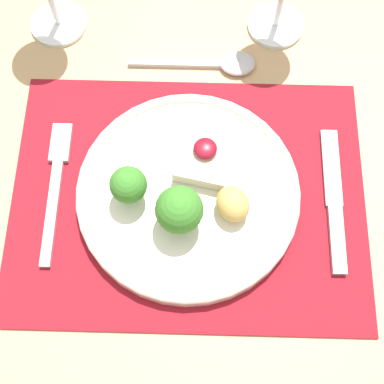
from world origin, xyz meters
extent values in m
plane|color=brown|center=(0.00, 0.00, 0.00)|extent=(8.00, 8.00, 0.00)
cube|color=tan|center=(0.00, 0.00, 0.76)|extent=(1.20, 1.25, 0.03)
cube|color=maroon|center=(0.00, 0.00, 0.78)|extent=(0.42, 0.32, 0.00)
cylinder|color=silver|center=(0.00, 0.00, 0.79)|extent=(0.26, 0.26, 0.02)
torus|color=silver|center=(0.00, 0.00, 0.79)|extent=(0.26, 0.26, 0.01)
cube|color=beige|center=(0.02, 0.04, 0.80)|extent=(0.07, 0.09, 0.02)
ellipsoid|color=maroon|center=(0.02, 0.04, 0.82)|extent=(0.03, 0.03, 0.01)
cylinder|color=#84B256|center=(-0.07, -0.01, 0.80)|extent=(0.01, 0.01, 0.02)
sphere|color=#387A28|center=(-0.07, -0.01, 0.83)|extent=(0.04, 0.04, 0.04)
cylinder|color=#84B256|center=(-0.01, -0.04, 0.80)|extent=(0.01, 0.01, 0.02)
sphere|color=#387A28|center=(-0.01, -0.04, 0.83)|extent=(0.05, 0.05, 0.05)
ellipsoid|color=tan|center=(0.05, -0.02, 0.81)|extent=(0.05, 0.05, 0.03)
cube|color=#B2B2B7|center=(-0.16, -0.03, 0.78)|extent=(0.01, 0.13, 0.01)
cube|color=#B2B2B7|center=(-0.16, 0.06, 0.78)|extent=(0.02, 0.05, 0.01)
cube|color=#B2B2B7|center=(0.17, -0.05, 0.78)|extent=(0.02, 0.08, 0.01)
cube|color=#B2B2B7|center=(0.17, 0.04, 0.78)|extent=(0.02, 0.10, 0.00)
cube|color=#B2B2B7|center=(-0.02, 0.19, 0.78)|extent=(0.12, 0.01, 0.01)
ellipsoid|color=#B2B2B7|center=(0.06, 0.19, 0.78)|extent=(0.05, 0.04, 0.01)
cylinder|color=white|center=(0.11, 0.25, 0.78)|extent=(0.08, 0.08, 0.01)
cylinder|color=white|center=(0.11, 0.25, 0.82)|extent=(0.01, 0.01, 0.08)
cylinder|color=white|center=(-0.18, 0.25, 0.78)|extent=(0.08, 0.08, 0.01)
cylinder|color=white|center=(-0.18, 0.25, 0.82)|extent=(0.01, 0.01, 0.08)
camera|label=1|loc=(0.01, -0.23, 1.37)|focal=50.00mm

